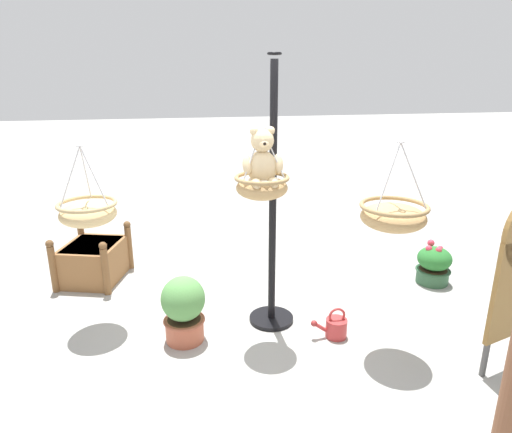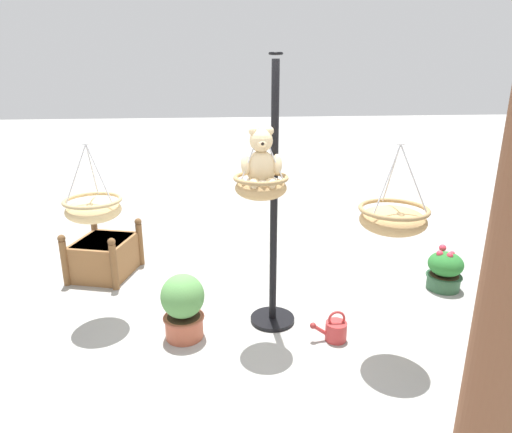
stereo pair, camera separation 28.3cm
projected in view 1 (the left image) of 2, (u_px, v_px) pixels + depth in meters
The scene contains 10 objects.
ground_plane at pixel (253, 324), 4.49m from camera, with size 40.00×40.00×0.00m, color #9E9E99.
display_pole_central at pixel (272, 246), 4.31m from camera, with size 0.44×0.44×2.54m.
hanging_basket_with_teddy at pixel (262, 186), 3.85m from camera, with size 0.47×0.47×0.61m.
teddy_bear at pixel (263, 161), 3.76m from camera, with size 0.34×0.30×0.50m.
hanging_basket_left_high at pixel (393, 216), 3.72m from camera, with size 0.56×0.56×0.73m.
hanging_basket_right_low at pixel (88, 212), 4.15m from camera, with size 0.54×0.54×0.74m.
wooden_planter_box at pixel (94, 260), 5.38m from camera, with size 0.87×0.94×0.62m.
potted_plant_flowering_red at pixel (184, 309), 4.13m from camera, with size 0.40×0.40×0.63m.
potted_plant_small_succulent at pixel (434, 265), 5.30m from camera, with size 0.40×0.40×0.49m.
watering_can at pixel (335, 327), 4.25m from camera, with size 0.35×0.20×0.30m.
Camera 1 is at (0.65, 3.88, 2.41)m, focal length 31.77 mm.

